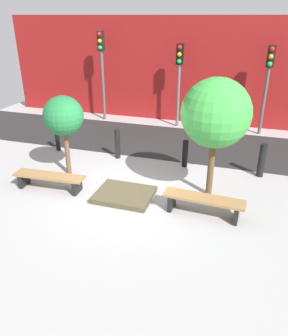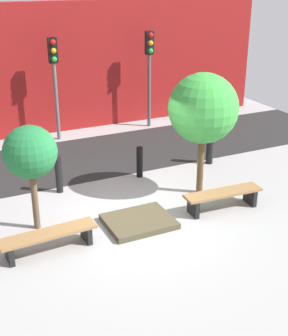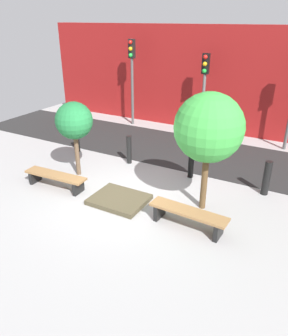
% 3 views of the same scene
% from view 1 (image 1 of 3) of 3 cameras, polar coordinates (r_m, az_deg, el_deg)
% --- Properties ---
extents(ground_plane, '(18.00, 18.00, 0.00)m').
position_cam_1_polar(ground_plane, '(8.75, -2.98, -4.41)').
color(ground_plane, '#969696').
extents(road_strip, '(18.00, 3.42, 0.01)m').
position_cam_1_polar(road_strip, '(12.33, 3.71, 4.64)').
color(road_strip, '#242424').
rests_on(road_strip, ground).
extents(building_facade, '(16.20, 0.50, 4.31)m').
position_cam_1_polar(building_facade, '(14.66, 6.98, 16.51)').
color(building_facade, maroon).
rests_on(building_facade, ground).
extents(bench_left, '(1.97, 0.55, 0.43)m').
position_cam_1_polar(bench_left, '(9.17, -16.14, -1.78)').
color(bench_left, black).
rests_on(bench_left, ground).
extents(bench_right, '(1.92, 0.55, 0.46)m').
position_cam_1_polar(bench_right, '(7.82, 10.34, -5.85)').
color(bench_right, black).
rests_on(bench_right, ground).
extents(planter_bed, '(1.46, 1.19, 0.13)m').
position_cam_1_polar(planter_bed, '(8.56, -3.46, -4.66)').
color(planter_bed, '#49422E').
rests_on(planter_bed, ground).
extents(tree_behind_left_bench, '(1.12, 1.12, 2.33)m').
position_cam_1_polar(tree_behind_left_bench, '(9.45, -13.85, 8.68)').
color(tree_behind_left_bench, brown).
rests_on(tree_behind_left_bench, ground).
extents(tree_behind_right_bench, '(1.68, 1.68, 3.04)m').
position_cam_1_polar(tree_behind_right_bench, '(8.04, 12.41, 9.22)').
color(tree_behind_right_bench, brown).
rests_on(tree_behind_right_bench, ground).
extents(bollard_far_left, '(0.15, 0.15, 0.91)m').
position_cam_1_polar(bollard_far_left, '(11.74, -14.87, 5.11)').
color(bollard_far_left, black).
rests_on(bollard_far_left, ground).
extents(bollard_left, '(0.17, 0.17, 0.97)m').
position_cam_1_polar(bollard_left, '(10.74, -4.64, 4.19)').
color(bollard_left, black).
rests_on(bollard_left, ground).
extents(bollard_center, '(0.17, 0.17, 0.85)m').
position_cam_1_polar(bollard_center, '(10.18, 7.17, 2.50)').
color(bollard_center, black).
rests_on(bollard_center, ground).
extents(bollard_right, '(0.20, 0.20, 1.00)m').
position_cam_1_polar(bollard_right, '(10.04, 19.83, 1.27)').
color(bollard_right, black).
rests_on(bollard_right, ground).
extents(traffic_light_west, '(0.28, 0.27, 3.72)m').
position_cam_1_polar(traffic_light_west, '(14.66, -7.38, 18.12)').
color(traffic_light_west, '#4F4F4F').
rests_on(traffic_light_west, ground).
extents(traffic_light_mid_west, '(0.28, 0.27, 3.31)m').
position_cam_1_polar(traffic_light_mid_west, '(13.65, 6.14, 16.52)').
color(traffic_light_mid_west, '#5C5C5C').
rests_on(traffic_light_mid_west, ground).
extents(traffic_light_mid_east, '(0.28, 0.27, 3.34)m').
position_cam_1_polar(traffic_light_mid_east, '(13.39, 20.80, 15.02)').
color(traffic_light_mid_east, '#4D4D4D').
rests_on(traffic_light_mid_east, ground).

